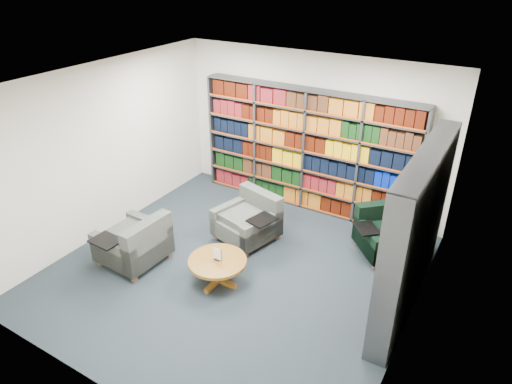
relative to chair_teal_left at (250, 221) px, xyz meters
The scene contains 7 objects.
room_shell 1.42m from the chair_teal_left, 72.64° to the right, with size 5.02×5.02×2.82m.
bookshelf_back 1.69m from the chair_teal_left, 79.46° to the left, with size 4.00×0.28×2.20m.
bookshelf_right 2.74m from the chair_teal_left, ahead, with size 0.28×2.50×2.20m.
chair_teal_left is the anchor object (origin of this frame).
chair_green_right 2.16m from the chair_teal_left, 20.62° to the left, with size 1.15×1.15×0.74m.
chair_teal_front 1.85m from the chair_teal_left, 126.68° to the right, with size 0.91×1.05×0.80m.
coffee_table 1.26m from the chair_teal_left, 80.09° to the right, with size 0.83×0.83×0.58m.
Camera 1 is at (3.10, -4.59, 4.23)m, focal length 32.00 mm.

